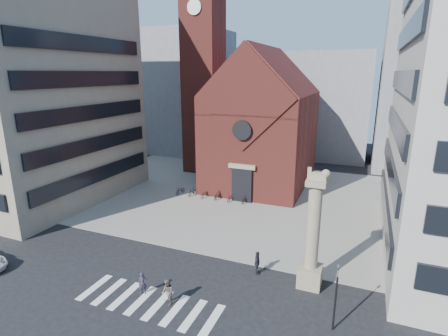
{
  "coord_description": "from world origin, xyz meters",
  "views": [
    {
      "loc": [
        12.63,
        -19.47,
        14.66
      ],
      "look_at": [
        1.39,
        8.0,
        6.51
      ],
      "focal_mm": 28.0,
      "sensor_mm": 36.0,
      "label": 1
    }
  ],
  "objects_px": {
    "pedestrian_1": "(168,292)",
    "scooter_0": "(180,190)",
    "pedestrian_0": "(143,283)",
    "pedestrian_2": "(257,263)",
    "traffic_light": "(336,296)",
    "lion_column": "(312,241)"
  },
  "relations": [
    {
      "from": "lion_column",
      "to": "scooter_0",
      "type": "relative_size",
      "value": 5.24
    },
    {
      "from": "traffic_light",
      "to": "pedestrian_2",
      "type": "xyz_separation_m",
      "value": [
        -5.88,
        4.0,
        -1.37
      ]
    },
    {
      "from": "lion_column",
      "to": "pedestrian_0",
      "type": "xyz_separation_m",
      "value": [
        -10.38,
        -5.32,
        -2.67
      ]
    },
    {
      "from": "traffic_light",
      "to": "pedestrian_0",
      "type": "distance_m",
      "value": 12.53
    },
    {
      "from": "pedestrian_2",
      "to": "scooter_0",
      "type": "relative_size",
      "value": 1.1
    },
    {
      "from": "lion_column",
      "to": "pedestrian_0",
      "type": "distance_m",
      "value": 11.97
    },
    {
      "from": "scooter_0",
      "to": "pedestrian_0",
      "type": "bearing_deg",
      "value": -57.84
    },
    {
      "from": "pedestrian_1",
      "to": "pedestrian_2",
      "type": "height_order",
      "value": "pedestrian_2"
    },
    {
      "from": "pedestrian_2",
      "to": "traffic_light",
      "type": "bearing_deg",
      "value": -138.47
    },
    {
      "from": "pedestrian_2",
      "to": "scooter_0",
      "type": "xyz_separation_m",
      "value": [
        -14.1,
        13.52,
        -0.43
      ]
    },
    {
      "from": "pedestrian_2",
      "to": "scooter_0",
      "type": "distance_m",
      "value": 19.54
    },
    {
      "from": "traffic_light",
      "to": "scooter_0",
      "type": "distance_m",
      "value": 26.64
    },
    {
      "from": "lion_column",
      "to": "scooter_0",
      "type": "bearing_deg",
      "value": 143.07
    },
    {
      "from": "traffic_light",
      "to": "pedestrian_0",
      "type": "xyz_separation_m",
      "value": [
        -12.38,
        -1.32,
        -1.5
      ]
    },
    {
      "from": "traffic_light",
      "to": "pedestrian_0",
      "type": "bearing_deg",
      "value": -173.93
    },
    {
      "from": "pedestrian_1",
      "to": "scooter_0",
      "type": "distance_m",
      "value": 21.55
    },
    {
      "from": "traffic_light",
      "to": "pedestrian_1",
      "type": "relative_size",
      "value": 2.39
    },
    {
      "from": "pedestrian_0",
      "to": "scooter_0",
      "type": "distance_m",
      "value": 20.32
    },
    {
      "from": "traffic_light",
      "to": "pedestrian_1",
      "type": "distance_m",
      "value": 10.43
    },
    {
      "from": "lion_column",
      "to": "traffic_light",
      "type": "xyz_separation_m",
      "value": [
        1.99,
        -4.0,
        -1.17
      ]
    },
    {
      "from": "pedestrian_0",
      "to": "pedestrian_2",
      "type": "height_order",
      "value": "pedestrian_2"
    },
    {
      "from": "pedestrian_0",
      "to": "pedestrian_2",
      "type": "relative_size",
      "value": 0.87
    }
  ]
}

